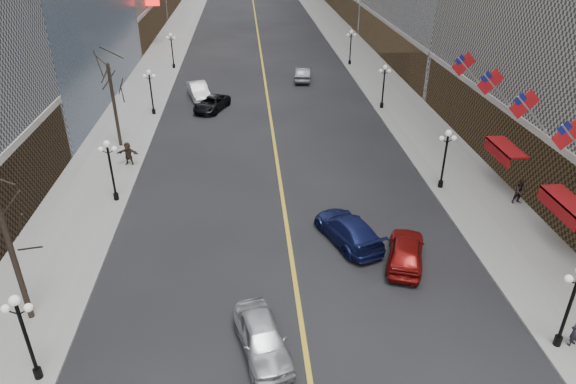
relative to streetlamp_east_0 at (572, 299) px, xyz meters
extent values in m
cube|color=gray|center=(2.20, 56.00, -2.83)|extent=(6.00, 230.00, 0.15)
cube|color=gray|center=(-25.80, 56.00, -2.83)|extent=(6.00, 230.00, 0.15)
cube|color=gold|center=(-11.80, 66.00, -2.89)|extent=(0.25, 200.00, 0.02)
cube|color=#45382E|center=(6.60, 15.00, -0.30)|extent=(2.80, 41.00, 5.00)
cube|color=#45382E|center=(6.60, 54.00, -0.30)|extent=(2.80, 35.00, 5.00)
cube|color=#45382E|center=(6.60, 92.00, -0.30)|extent=(2.80, 39.00, 5.00)
cube|color=#45382E|center=(-30.20, 73.00, -0.30)|extent=(2.80, 29.00, 5.00)
cylinder|color=black|center=(0.00, 0.00, -2.50)|extent=(0.36, 0.36, 0.50)
cylinder|color=black|center=(0.00, 0.00, -0.75)|extent=(0.16, 0.16, 4.00)
sphere|color=white|center=(-0.45, 0.00, 1.15)|extent=(0.36, 0.36, 0.36)
cylinder|color=black|center=(0.00, 16.00, -2.50)|extent=(0.36, 0.36, 0.50)
cylinder|color=black|center=(0.00, 16.00, -0.75)|extent=(0.16, 0.16, 4.00)
sphere|color=white|center=(0.00, 16.00, 1.55)|extent=(0.44, 0.44, 0.44)
sphere|color=white|center=(-0.45, 16.00, 1.15)|extent=(0.36, 0.36, 0.36)
sphere|color=white|center=(0.45, 16.00, 1.15)|extent=(0.36, 0.36, 0.36)
cylinder|color=black|center=(0.00, 34.00, -2.50)|extent=(0.36, 0.36, 0.50)
cylinder|color=black|center=(0.00, 34.00, -0.75)|extent=(0.16, 0.16, 4.00)
sphere|color=white|center=(0.00, 34.00, 1.55)|extent=(0.44, 0.44, 0.44)
sphere|color=white|center=(-0.45, 34.00, 1.15)|extent=(0.36, 0.36, 0.36)
sphere|color=white|center=(0.45, 34.00, 1.15)|extent=(0.36, 0.36, 0.36)
cylinder|color=black|center=(0.00, 52.00, -2.50)|extent=(0.36, 0.36, 0.50)
cylinder|color=black|center=(0.00, 52.00, -0.75)|extent=(0.16, 0.16, 4.00)
sphere|color=white|center=(0.00, 52.00, 1.55)|extent=(0.44, 0.44, 0.44)
sphere|color=white|center=(-0.45, 52.00, 1.15)|extent=(0.36, 0.36, 0.36)
sphere|color=white|center=(0.45, 52.00, 1.15)|extent=(0.36, 0.36, 0.36)
cylinder|color=black|center=(-23.60, 0.00, -2.50)|extent=(0.36, 0.36, 0.50)
cylinder|color=black|center=(-23.60, 0.00, -0.75)|extent=(0.16, 0.16, 4.00)
sphere|color=white|center=(-23.60, 0.00, 1.55)|extent=(0.44, 0.44, 0.44)
sphere|color=white|center=(-24.05, 0.00, 1.15)|extent=(0.36, 0.36, 0.36)
sphere|color=white|center=(-23.15, 0.00, 1.15)|extent=(0.36, 0.36, 0.36)
cylinder|color=black|center=(-23.60, 16.00, -2.50)|extent=(0.36, 0.36, 0.50)
cylinder|color=black|center=(-23.60, 16.00, -0.75)|extent=(0.16, 0.16, 4.00)
sphere|color=white|center=(-23.60, 16.00, 1.55)|extent=(0.44, 0.44, 0.44)
sphere|color=white|center=(-24.05, 16.00, 1.15)|extent=(0.36, 0.36, 0.36)
sphere|color=white|center=(-23.15, 16.00, 1.15)|extent=(0.36, 0.36, 0.36)
cylinder|color=black|center=(-23.60, 34.00, -2.50)|extent=(0.36, 0.36, 0.50)
cylinder|color=black|center=(-23.60, 34.00, -0.75)|extent=(0.16, 0.16, 4.00)
sphere|color=white|center=(-23.60, 34.00, 1.55)|extent=(0.44, 0.44, 0.44)
sphere|color=white|center=(-24.05, 34.00, 1.15)|extent=(0.36, 0.36, 0.36)
sphere|color=white|center=(-23.15, 34.00, 1.15)|extent=(0.36, 0.36, 0.36)
cylinder|color=black|center=(-23.60, 52.00, -2.50)|extent=(0.36, 0.36, 0.50)
cylinder|color=black|center=(-23.60, 52.00, -0.75)|extent=(0.16, 0.16, 4.00)
sphere|color=white|center=(-23.60, 52.00, 1.55)|extent=(0.44, 0.44, 0.44)
sphere|color=white|center=(-24.05, 52.00, 1.15)|extent=(0.36, 0.36, 0.36)
sphere|color=white|center=(-23.15, 52.00, 1.15)|extent=(0.36, 0.36, 0.36)
cube|color=red|center=(3.35, 8.00, 4.55)|extent=(1.94, 0.04, 1.94)
cube|color=navy|center=(3.00, 8.00, 4.90)|extent=(0.88, 0.06, 0.88)
cylinder|color=#B2B2B7|center=(4.00, 13.00, 3.90)|extent=(2.49, 0.12, 2.49)
cube|color=red|center=(3.35, 13.00, 4.55)|extent=(1.94, 0.04, 1.94)
cube|color=navy|center=(3.00, 13.00, 4.90)|extent=(0.88, 0.06, 0.88)
cylinder|color=#B2B2B7|center=(4.00, 18.00, 3.90)|extent=(2.49, 0.12, 2.49)
cube|color=red|center=(3.35, 18.00, 4.55)|extent=(1.94, 0.04, 1.94)
cube|color=navy|center=(3.00, 18.00, 4.90)|extent=(0.88, 0.06, 0.88)
cylinder|color=#B2B2B7|center=(4.00, 23.00, 3.90)|extent=(2.49, 0.12, 2.49)
cube|color=red|center=(3.35, 23.00, 4.55)|extent=(1.94, 0.04, 1.94)
cube|color=navy|center=(3.00, 23.00, 4.90)|extent=(0.88, 0.06, 0.88)
cube|color=maroon|center=(4.50, 8.00, 0.30)|extent=(1.40, 4.00, 0.15)
cube|color=maroon|center=(3.85, 8.00, -0.10)|extent=(0.10, 4.00, 0.90)
cube|color=maroon|center=(4.50, 16.00, 0.30)|extent=(1.40, 4.00, 0.15)
cube|color=maroon|center=(3.85, 16.00, -0.10)|extent=(0.10, 4.00, 0.90)
cylinder|color=#2D231C|center=(-25.30, 4.00, 0.85)|extent=(0.28, 0.28, 7.20)
cylinder|color=#2D231C|center=(-25.30, 26.00, 0.85)|extent=(0.28, 0.28, 7.20)
imported|color=silver|center=(-13.80, 0.87, -2.06)|extent=(3.05, 5.25, 1.68)
imported|color=silver|center=(-19.41, 39.26, -2.05)|extent=(3.02, 5.48, 1.71)
imported|color=black|center=(-17.77, 35.05, -2.19)|extent=(4.20, 5.67, 1.43)
imported|color=#141B4D|center=(-8.15, 9.66, -2.06)|extent=(4.20, 6.28, 1.69)
imported|color=maroon|center=(-5.25, 7.12, -2.05)|extent=(3.49, 5.35, 1.69)
imported|color=#43484A|center=(-7.14, 45.19, -2.06)|extent=(2.44, 5.28, 1.68)
imported|color=black|center=(0.68, -0.05, -1.92)|extent=(0.73, 0.63, 1.67)
imported|color=black|center=(4.60, 13.18, -1.85)|extent=(0.93, 0.57, 1.81)
imported|color=#30261A|center=(-23.78, 21.92, -1.80)|extent=(1.82, 0.77, 1.90)
camera|label=1|loc=(-14.05, -16.72, 15.01)|focal=32.00mm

